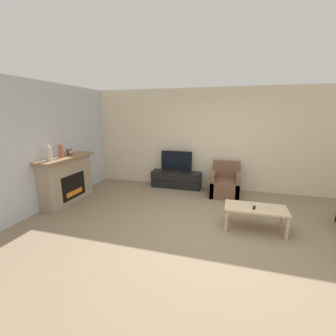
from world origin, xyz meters
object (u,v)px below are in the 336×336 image
at_px(tv, 176,162).
at_px(armchair, 225,184).
at_px(mantel_vase_left, 49,153).
at_px(mantel_clock, 69,152).
at_px(mantel_vase_centre_left, 61,151).
at_px(tv_stand, 176,180).
at_px(remote, 254,208).
at_px(fireplace, 67,179).
at_px(coffee_table, 255,210).

bearing_deg(tv, armchair, -10.22).
relative_size(mantel_vase_left, mantel_clock, 2.19).
distance_m(mantel_vase_left, mantel_vase_centre_left, 0.34).
relative_size(tv_stand, remote, 8.89).
height_order(tv, armchair, tv).
relative_size(mantel_clock, tv, 0.17).
height_order(fireplace, tv_stand, fireplace).
bearing_deg(tv_stand, tv, -90.00).
bearing_deg(tv, remote, -45.53).
distance_m(mantel_vase_centre_left, armchair, 3.99).
xyz_separation_m(fireplace, armchair, (3.56, 1.47, -0.27)).
distance_m(mantel_vase_left, armchair, 4.14).
bearing_deg(mantel_vase_left, coffee_table, 3.79).
height_order(tv_stand, remote, tv_stand).
distance_m(armchair, coffee_table, 1.76).
xyz_separation_m(fireplace, mantel_vase_centre_left, (0.02, -0.11, 0.68)).
distance_m(mantel_clock, tv, 2.73).
bearing_deg(remote, fireplace, -171.46).
xyz_separation_m(fireplace, tv, (2.21, 1.72, 0.18)).
bearing_deg(remote, mantel_vase_left, -165.13).
bearing_deg(coffee_table, fireplace, 177.50).
bearing_deg(armchair, coffee_table, -70.50).
bearing_deg(armchair, mantel_vase_centre_left, -155.86).
bearing_deg(coffee_table, remote, -124.57).
distance_m(mantel_vase_left, tv_stand, 3.25).
height_order(fireplace, mantel_vase_centre_left, mantel_vase_centre_left).
xyz_separation_m(mantel_vase_left, tv_stand, (2.19, 2.17, -1.01)).
height_order(mantel_vase_left, remote, mantel_vase_left).
distance_m(fireplace, mantel_vase_left, 0.82).
xyz_separation_m(tv, remote, (1.90, -1.94, -0.30)).
distance_m(tv, coffee_table, 2.73).
xyz_separation_m(mantel_clock, remote, (4.10, -0.38, -0.73)).
bearing_deg(tv_stand, armchair, -10.31).
xyz_separation_m(fireplace, remote, (4.11, -0.22, -0.13)).
height_order(mantel_clock, tv_stand, mantel_clock).
bearing_deg(tv, tv_stand, 90.00).
xyz_separation_m(mantel_clock, tv, (2.19, 1.56, -0.43)).
bearing_deg(fireplace, armchair, 22.49).
distance_m(fireplace, coffee_table, 4.15).
distance_m(fireplace, mantel_clock, 0.63).
bearing_deg(armchair, tv_stand, 169.69).
bearing_deg(tv_stand, remote, -45.56).
bearing_deg(mantel_vase_left, armchair, 28.56).
relative_size(tv, coffee_table, 0.82).
height_order(fireplace, remote, fireplace).
bearing_deg(armchair, mantel_clock, -159.53).
distance_m(tv, remote, 2.73).
xyz_separation_m(coffee_table, remote, (-0.03, -0.04, 0.06)).
height_order(mantel_clock, armchair, mantel_clock).
xyz_separation_m(tv_stand, coffee_table, (1.93, -1.90, 0.13)).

